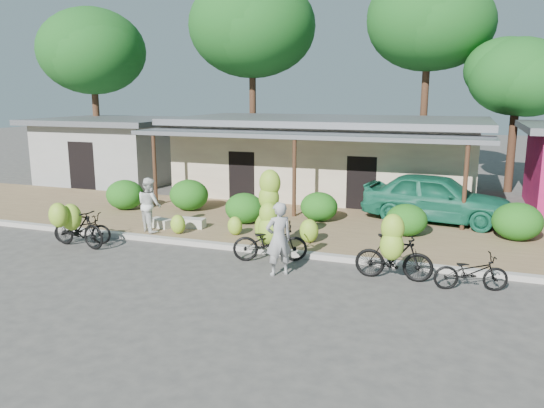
{
  "coord_description": "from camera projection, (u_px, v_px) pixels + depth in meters",
  "views": [
    {
      "loc": [
        5.43,
        -11.31,
        4.39
      ],
      "look_at": [
        0.3,
        2.96,
        1.2
      ],
      "focal_mm": 35.0,
      "sensor_mm": 36.0,
      "label": 1
    }
  ],
  "objects": [
    {
      "name": "ground",
      "position": [
        220.0,
        274.0,
        13.11
      ],
      "size": [
        100.0,
        100.0,
        0.0
      ],
      "primitive_type": "plane",
      "color": "#42403D",
      "rests_on": "ground"
    },
    {
      "name": "sidewalk",
      "position": [
        284.0,
        225.0,
        17.7
      ],
      "size": [
        60.0,
        6.0,
        0.12
      ],
      "primitive_type": "cube",
      "color": "#90744D",
      "rests_on": "ground"
    },
    {
      "name": "curb",
      "position": [
        250.0,
        249.0,
        14.94
      ],
      "size": [
        60.0,
        0.25,
        0.15
      ],
      "primitive_type": "cube",
      "color": "#A8A399",
      "rests_on": "ground"
    },
    {
      "name": "shop_main",
      "position": [
        328.0,
        156.0,
        22.82
      ],
      "size": [
        13.0,
        8.5,
        3.35
      ],
      "color": "beige",
      "rests_on": "ground"
    },
    {
      "name": "shop_grey",
      "position": [
        114.0,
        149.0,
        26.54
      ],
      "size": [
        7.0,
        6.0,
        3.15
      ],
      "color": "gray",
      "rests_on": "ground"
    },
    {
      "name": "tree_back_left",
      "position": [
        90.0,
        50.0,
        28.35
      ],
      "size": [
        5.73,
        5.65,
        8.82
      ],
      "color": "#45291B",
      "rests_on": "ground"
    },
    {
      "name": "tree_far_center",
      "position": [
        250.0,
        25.0,
        28.2
      ],
      "size": [
        6.72,
        6.72,
        10.53
      ],
      "color": "#45291B",
      "rests_on": "ground"
    },
    {
      "name": "tree_center_right",
      "position": [
        425.0,
        19.0,
        25.69
      ],
      "size": [
        6.02,
        5.97,
        10.18
      ],
      "color": "#45291B",
      "rests_on": "ground"
    },
    {
      "name": "tree_near_right",
      "position": [
        513.0,
        75.0,
        23.09
      ],
      "size": [
        4.37,
        4.19,
        6.8
      ],
      "color": "#45291B",
      "rests_on": "ground"
    },
    {
      "name": "hedge_0",
      "position": [
        125.0,
        195.0,
        19.71
      ],
      "size": [
        1.42,
        1.27,
        1.1
      ],
      "primitive_type": "ellipsoid",
      "color": "#145413",
      "rests_on": "sidewalk"
    },
    {
      "name": "hedge_1",
      "position": [
        189.0,
        195.0,
        19.57
      ],
      "size": [
        1.46,
        1.31,
        1.14
      ],
      "primitive_type": "ellipsoid",
      "color": "#145413",
      "rests_on": "sidewalk"
    },
    {
      "name": "hedge_2",
      "position": [
        244.0,
        208.0,
        17.61
      ],
      "size": [
        1.3,
        1.17,
        1.01
      ],
      "primitive_type": "ellipsoid",
      "color": "#145413",
      "rests_on": "sidewalk"
    },
    {
      "name": "hedge_3",
      "position": [
        319.0,
        207.0,
        17.9
      ],
      "size": [
        1.27,
        1.14,
        0.99
      ],
      "primitive_type": "ellipsoid",
      "color": "#145413",
      "rests_on": "sidewalk"
    },
    {
      "name": "hedge_4",
      "position": [
        406.0,
        220.0,
        16.09
      ],
      "size": [
        1.24,
        1.12,
        0.97
      ],
      "primitive_type": "ellipsoid",
      "color": "#145413",
      "rests_on": "sidewalk"
    },
    {
      "name": "hedge_5",
      "position": [
        517.0,
        222.0,
        15.57
      ],
      "size": [
        1.43,
        1.29,
        1.12
      ],
      "primitive_type": "ellipsoid",
      "color": "#145413",
      "rests_on": "sidewalk"
    },
    {
      "name": "bike_far_left",
      "position": [
        80.0,
        226.0,
        15.51
      ],
      "size": [
        1.82,
        1.41,
        1.34
      ],
      "rotation": [
        0.0,
        0.0,
        1.84
      ],
      "color": "black",
      "rests_on": "ground"
    },
    {
      "name": "bike_left",
      "position": [
        76.0,
        226.0,
        15.18
      ],
      "size": [
        1.95,
        1.27,
        1.43
      ],
      "rotation": [
        0.0,
        0.0,
        1.44
      ],
      "color": "black",
      "rests_on": "ground"
    },
    {
      "name": "bike_center",
      "position": [
        270.0,
        228.0,
        14.18
      ],
      "size": [
        2.09,
        1.49,
        2.38
      ],
      "rotation": [
        0.0,
        0.0,
        1.92
      ],
      "color": "black",
      "rests_on": "ground"
    },
    {
      "name": "bike_right",
      "position": [
        394.0,
        253.0,
        12.43
      ],
      "size": [
        1.85,
        1.15,
        1.75
      ],
      "rotation": [
        0.0,
        0.0,
        1.59
      ],
      "color": "black",
      "rests_on": "ground"
    },
    {
      "name": "bike_far_right",
      "position": [
        471.0,
        272.0,
        11.95
      ],
      "size": [
        1.73,
        0.96,
        0.86
      ],
      "rotation": [
        0.0,
        0.0,
        1.82
      ],
      "color": "black",
      "rests_on": "ground"
    },
    {
      "name": "loose_banana_a",
      "position": [
        178.0,
        224.0,
        16.33
      ],
      "size": [
        0.48,
        0.4,
        0.6
      ],
      "primitive_type": "ellipsoid",
      "color": "#93C030",
      "rests_on": "sidewalk"
    },
    {
      "name": "loose_banana_b",
      "position": [
        235.0,
        226.0,
        16.18
      ],
      "size": [
        0.46,
        0.39,
        0.58
      ],
      "primitive_type": "ellipsoid",
      "color": "#93C030",
      "rests_on": "sidewalk"
    },
    {
      "name": "loose_banana_c",
      "position": [
        309.0,
        231.0,
        15.36
      ],
      "size": [
        0.56,
        0.47,
        0.7
      ],
      "primitive_type": "ellipsoid",
      "color": "#93C030",
      "rests_on": "sidewalk"
    },
    {
      "name": "sack_near",
      "position": [
        192.0,
        223.0,
        17.11
      ],
      "size": [
        0.88,
        0.47,
        0.3
      ],
      "primitive_type": "cube",
      "rotation": [
        0.0,
        0.0,
        0.08
      ],
      "color": "beige",
      "rests_on": "sidewalk"
    },
    {
      "name": "sack_far",
      "position": [
        161.0,
        223.0,
        17.13
      ],
      "size": [
        0.82,
        0.55,
        0.28
      ],
      "primitive_type": "cube",
      "rotation": [
        0.0,
        0.0,
        -0.25
      ],
      "color": "beige",
      "rests_on": "sidewalk"
    },
    {
      "name": "vendor",
      "position": [
        279.0,
        239.0,
        12.85
      ],
      "size": [
        0.79,
        0.77,
        1.83
      ],
      "primitive_type": "imported",
      "rotation": [
        0.0,
        0.0,
        3.86
      ],
      "color": "#999999",
      "rests_on": "ground"
    },
    {
      "name": "bystander",
      "position": [
        150.0,
        205.0,
        16.51
      ],
      "size": [
        1.04,
        0.98,
        1.71
      ],
      "primitive_type": "imported",
      "rotation": [
        0.0,
        0.0,
        2.6
      ],
      "color": "silver",
      "rests_on": "sidewalk"
    },
    {
      "name": "teal_van",
      "position": [
        436.0,
        197.0,
        17.8
      ],
      "size": [
        5.03,
        2.57,
        1.64
      ],
      "primitive_type": "imported",
      "rotation": [
        0.0,
        0.0,
        1.43
      ],
      "color": "#16664A",
      "rests_on": "sidewalk"
    }
  ]
}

